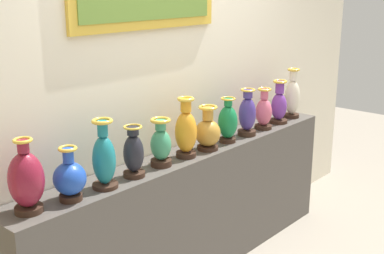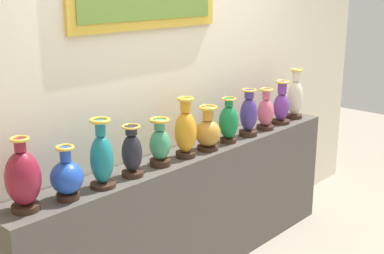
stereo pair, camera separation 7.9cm
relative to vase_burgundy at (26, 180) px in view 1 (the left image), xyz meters
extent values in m
cube|color=#4C4742|center=(1.31, 0.01, -0.65)|extent=(2.97, 0.34, 0.95)
cube|color=beige|center=(1.31, 0.24, 0.41)|extent=(5.21, 0.10, 3.07)
cylinder|color=#382319|center=(0.00, 0.00, -0.16)|extent=(0.15, 0.15, 0.03)
ellipsoid|color=maroon|center=(0.00, 0.00, 0.00)|extent=(0.19, 0.19, 0.29)
cylinder|color=maroon|center=(0.00, 0.00, 0.18)|extent=(0.06, 0.06, 0.07)
torus|color=gold|center=(0.00, 0.00, 0.22)|extent=(0.10, 0.10, 0.02)
cylinder|color=#382319|center=(0.24, -0.04, -0.16)|extent=(0.13, 0.13, 0.04)
ellipsoid|color=#1E47B2|center=(0.24, -0.04, -0.05)|extent=(0.18, 0.18, 0.18)
cylinder|color=#1E47B2|center=(0.24, -0.04, 0.08)|extent=(0.06, 0.06, 0.08)
torus|color=gold|center=(0.24, -0.04, 0.12)|extent=(0.10, 0.10, 0.02)
cylinder|color=#382319|center=(0.48, -0.04, -0.17)|extent=(0.15, 0.15, 0.03)
ellipsoid|color=#19727A|center=(0.48, -0.04, -0.01)|extent=(0.14, 0.14, 0.29)
cylinder|color=#19727A|center=(0.48, -0.04, 0.18)|extent=(0.06, 0.06, 0.09)
torus|color=gold|center=(0.48, -0.04, 0.23)|extent=(0.12, 0.12, 0.02)
cylinder|color=#382319|center=(0.71, -0.03, -0.16)|extent=(0.14, 0.14, 0.03)
ellipsoid|color=black|center=(0.71, -0.03, -0.03)|extent=(0.13, 0.13, 0.24)
cylinder|color=black|center=(0.71, -0.03, 0.12)|extent=(0.07, 0.07, 0.05)
torus|color=gold|center=(0.71, -0.03, 0.14)|extent=(0.12, 0.12, 0.01)
cylinder|color=#382319|center=(0.96, -0.02, -0.16)|extent=(0.14, 0.14, 0.04)
ellipsoid|color=#388C60|center=(0.96, -0.02, -0.03)|extent=(0.14, 0.14, 0.20)
cylinder|color=#388C60|center=(0.96, -0.02, 0.10)|extent=(0.07, 0.07, 0.06)
torus|color=gold|center=(0.96, -0.02, 0.13)|extent=(0.13, 0.13, 0.02)
cylinder|color=#382319|center=(1.20, -0.03, -0.16)|extent=(0.14, 0.14, 0.04)
ellipsoid|color=orange|center=(1.20, -0.03, 0.00)|extent=(0.15, 0.15, 0.28)
cylinder|color=orange|center=(1.20, -0.03, 0.19)|extent=(0.07, 0.07, 0.09)
torus|color=gold|center=(1.20, -0.03, 0.23)|extent=(0.12, 0.12, 0.02)
cylinder|color=#382319|center=(1.42, -0.04, -0.16)|extent=(0.15, 0.15, 0.03)
ellipsoid|color=#B27F2D|center=(1.42, -0.04, -0.05)|extent=(0.18, 0.18, 0.19)
cylinder|color=#B27F2D|center=(1.42, -0.04, 0.09)|extent=(0.08, 0.08, 0.09)
torus|color=gold|center=(1.42, -0.04, 0.13)|extent=(0.14, 0.14, 0.02)
cylinder|color=#382319|center=(1.66, -0.04, -0.16)|extent=(0.12, 0.12, 0.03)
ellipsoid|color=#14723D|center=(1.66, -0.04, -0.02)|extent=(0.15, 0.15, 0.25)
cylinder|color=#14723D|center=(1.66, -0.04, 0.13)|extent=(0.06, 0.06, 0.06)
torus|color=gold|center=(1.66, -0.04, 0.16)|extent=(0.11, 0.11, 0.01)
cylinder|color=#382319|center=(1.90, -0.04, -0.16)|extent=(0.14, 0.14, 0.04)
ellipsoid|color=#3F2D7F|center=(1.90, -0.04, -0.01)|extent=(0.13, 0.13, 0.26)
cylinder|color=#3F2D7F|center=(1.90, -0.04, 0.15)|extent=(0.07, 0.07, 0.06)
torus|color=gold|center=(1.90, -0.04, 0.18)|extent=(0.11, 0.11, 0.02)
cylinder|color=#382319|center=(2.13, -0.04, -0.16)|extent=(0.14, 0.14, 0.03)
ellipsoid|color=#CC5972|center=(2.13, -0.04, -0.04)|extent=(0.13, 0.13, 0.22)
cylinder|color=#CC5972|center=(2.13, -0.04, 0.11)|extent=(0.06, 0.06, 0.08)
torus|color=gold|center=(2.13, -0.04, 0.15)|extent=(0.11, 0.11, 0.02)
cylinder|color=#382319|center=(2.38, -0.03, -0.16)|extent=(0.16, 0.16, 0.03)
ellipsoid|color=#6B3393|center=(2.38, -0.03, -0.04)|extent=(0.13, 0.13, 0.23)
cylinder|color=#6B3393|center=(2.38, -0.03, 0.13)|extent=(0.07, 0.07, 0.10)
torus|color=gold|center=(2.38, -0.03, 0.18)|extent=(0.12, 0.12, 0.02)
cylinder|color=#382319|center=(2.60, -0.02, -0.16)|extent=(0.14, 0.14, 0.03)
ellipsoid|color=beige|center=(2.60, -0.02, 0.00)|extent=(0.13, 0.13, 0.30)
cylinder|color=beige|center=(2.60, -0.02, 0.20)|extent=(0.07, 0.07, 0.10)
torus|color=gold|center=(2.60, -0.02, 0.25)|extent=(0.11, 0.11, 0.02)
camera|label=1|loc=(-1.30, -2.28, 0.99)|focal=48.41mm
camera|label=2|loc=(-1.25, -2.34, 0.99)|focal=48.41mm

